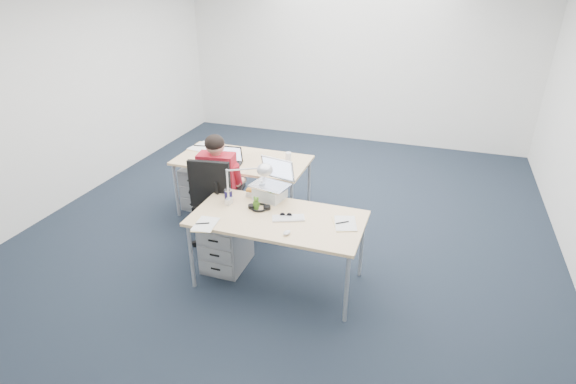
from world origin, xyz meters
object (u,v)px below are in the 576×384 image
at_px(book_stack, 256,192).
at_px(sunglasses, 286,215).
at_px(wireless_keyboard, 288,218).
at_px(desk_far, 242,163).
at_px(desk_lamp, 242,183).
at_px(seated_person, 222,185).
at_px(drawer_pedestal_far, 202,185).
at_px(cordless_phone, 217,188).
at_px(far_cup, 288,157).
at_px(desk_near, 278,221).
at_px(water_bottle, 262,189).
at_px(headphones, 259,207).
at_px(drawer_pedestal_near, 226,242).
at_px(silver_laptop, 270,181).
at_px(dark_laptop, 227,157).
at_px(computer_mouse, 287,233).
at_px(office_chair, 219,218).
at_px(bear_figurine, 256,203).
at_px(can_koozie, 228,195).

xyz_separation_m(book_stack, sunglasses, (0.43, -0.32, -0.03)).
xyz_separation_m(wireless_keyboard, book_stack, (-0.47, 0.35, 0.03)).
relative_size(desk_far, desk_lamp, 3.20).
height_order(seated_person, drawer_pedestal_far, seated_person).
bearing_deg(wireless_keyboard, cordless_phone, 141.24).
distance_m(seated_person, far_cup, 0.89).
height_order(desk_near, desk_far, same).
xyz_separation_m(water_bottle, sunglasses, (0.35, -0.28, -0.08)).
xyz_separation_m(headphones, far_cup, (-0.13, 1.24, 0.03)).
bearing_deg(headphones, book_stack, 108.62).
relative_size(drawer_pedestal_near, silver_laptop, 1.43).
bearing_deg(drawer_pedestal_near, seated_person, 117.92).
height_order(headphones, cordless_phone, cordless_phone).
bearing_deg(dark_laptop, computer_mouse, -52.32).
bearing_deg(office_chair, dark_laptop, 93.19).
relative_size(wireless_keyboard, far_cup, 2.90).
relative_size(desk_near, drawer_pedestal_far, 2.91).
height_order(cordless_phone, sunglasses, cordless_phone).
bearing_deg(far_cup, computer_mouse, -71.66).
xyz_separation_m(headphones, desk_lamp, (-0.17, -0.01, 0.23)).
distance_m(drawer_pedestal_far, bear_figurine, 1.77).
distance_m(computer_mouse, sunglasses, 0.31).
bearing_deg(desk_far, seated_person, -90.29).
relative_size(desk_near, desk_lamp, 3.20).
xyz_separation_m(silver_laptop, water_bottle, (-0.07, -0.03, -0.09)).
bearing_deg(book_stack, silver_laptop, -5.07).
height_order(office_chair, headphones, office_chair).
xyz_separation_m(computer_mouse, can_koozie, (-0.75, 0.41, 0.05)).
xyz_separation_m(desk_far, office_chair, (0.02, -0.73, -0.38)).
height_order(drawer_pedestal_near, computer_mouse, computer_mouse).
distance_m(desk_far, dark_laptop, 0.30).
xyz_separation_m(office_chair, drawer_pedestal_near, (0.27, -0.38, -0.03)).
bearing_deg(can_koozie, computer_mouse, -28.47).
height_order(bear_figurine, dark_laptop, dark_laptop).
relative_size(computer_mouse, dark_laptop, 0.28).
bearing_deg(office_chair, can_koozie, -55.64).
relative_size(can_koozie, dark_laptop, 0.41).
bearing_deg(dark_laptop, bear_figurine, -55.97).
bearing_deg(cordless_phone, water_bottle, 19.02).
relative_size(drawer_pedestal_near, drawer_pedestal_far, 1.00).
relative_size(seated_person, drawer_pedestal_near, 2.29).
distance_m(desk_far, drawer_pedestal_far, 0.73).
bearing_deg(desk_lamp, drawer_pedestal_near, 157.45).
bearing_deg(headphones, office_chair, 140.05).
height_order(drawer_pedestal_far, cordless_phone, cordless_phone).
height_order(drawer_pedestal_near, water_bottle, water_bottle).
bearing_deg(can_koozie, office_chair, 133.36).
bearing_deg(book_stack, can_koozie, -136.18).
height_order(silver_laptop, wireless_keyboard, silver_laptop).
relative_size(bear_figurine, sunglasses, 1.13).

